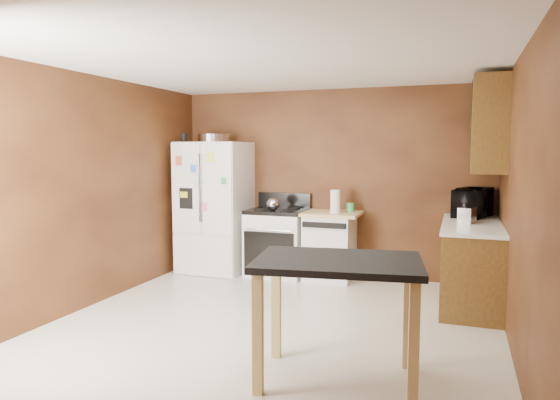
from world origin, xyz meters
The scene contains 18 objects.
floor centered at (0.00, 0.00, 0.00)m, with size 4.50×4.50×0.00m, color beige.
ceiling centered at (0.00, 0.00, 2.50)m, with size 4.50×4.50×0.00m, color white.
wall_back centered at (0.00, 2.25, 1.25)m, with size 4.20×4.20×0.00m, color brown.
wall_front centered at (0.00, -2.25, 1.25)m, with size 4.20×4.20×0.00m, color brown.
wall_left centered at (-2.10, 0.00, 1.25)m, with size 4.50×4.50×0.00m, color brown.
wall_right centered at (2.10, 0.00, 1.25)m, with size 4.50×4.50×0.00m, color brown.
roasting_pan centered at (-1.58, 1.92, 1.86)m, with size 0.44×0.44×0.11m, color silver.
pen_cup centered at (-1.96, 1.75, 1.86)m, with size 0.08×0.08×0.12m, color black.
kettle centered at (-0.65, 1.77, 0.98)m, with size 0.17×0.17×0.17m, color silver.
paper_towel centered at (0.17, 1.87, 1.04)m, with size 0.13×0.13×0.30m, color white.
green_canister centered at (0.33, 2.04, 0.95)m, with size 0.11×0.11×0.12m, color #3EA259.
toaster centered at (1.74, 1.44, 0.99)m, with size 0.14×0.23×0.17m, color silver.
microwave centered at (1.80, 1.99, 1.06)m, with size 0.56×0.38×0.31m, color black.
refrigerator centered at (-1.55, 1.86, 0.90)m, with size 0.90×0.80×1.80m.
gas_range centered at (-0.64, 1.92, 0.46)m, with size 0.76×0.68×1.10m.
dishwasher centered at (0.08, 1.95, 0.45)m, with size 0.78×0.63×0.89m.
right_cabinets centered at (1.84, 1.48, 0.91)m, with size 0.63×1.58×2.45m.
island centered at (0.84, -0.85, 0.77)m, with size 1.29×0.96×0.91m.
Camera 1 is at (1.64, -4.32, 1.69)m, focal length 32.00 mm.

